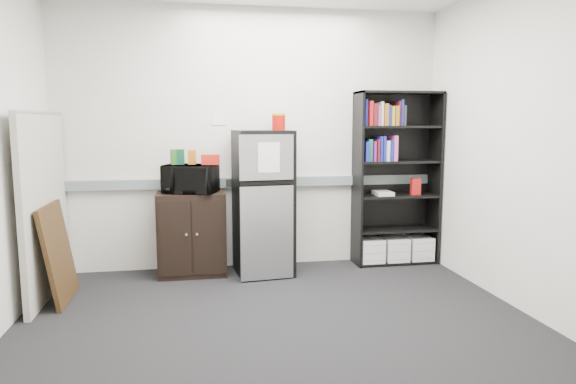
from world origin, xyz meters
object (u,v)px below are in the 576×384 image
object	(u,v)px
cubicle_partition	(45,205)
microwave	(191,179)
refrigerator	(263,203)
bookshelf	(396,180)
cabinet	(192,234)

from	to	relation	value
cubicle_partition	microwave	xyz separation A→B (m)	(1.25, 0.40, 0.16)
cubicle_partition	microwave	bearing A→B (deg)	17.93
refrigerator	bookshelf	bearing A→B (deg)	-0.00
cubicle_partition	cabinet	world-z (taller)	cubicle_partition
bookshelf	refrigerator	xyz separation A→B (m)	(-1.47, -0.14, -0.19)
cubicle_partition	microwave	world-z (taller)	cubicle_partition
microwave	cubicle_partition	bearing A→B (deg)	-144.18
bookshelf	cabinet	bearing A→B (deg)	-178.30
cabinet	refrigerator	world-z (taller)	refrigerator
cubicle_partition	refrigerator	size ratio (longest dim) A/B	1.12
bookshelf	refrigerator	size ratio (longest dim) A/B	1.28
microwave	bookshelf	bearing A→B (deg)	20.00
bookshelf	cabinet	world-z (taller)	bookshelf
cubicle_partition	cabinet	xyz separation A→B (m)	(1.25, 0.42, -0.39)
microwave	refrigerator	bearing A→B (deg)	12.74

